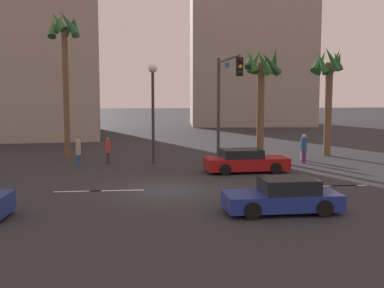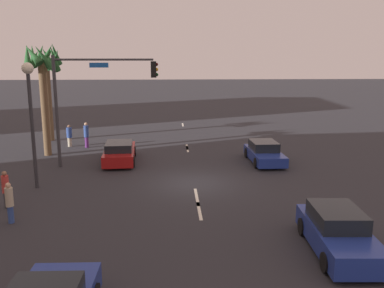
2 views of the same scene
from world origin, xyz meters
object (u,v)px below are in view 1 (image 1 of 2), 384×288
at_px(car_0, 245,161).
at_px(palm_tree_0, 328,77).
at_px(pedestrian_2, 108,150).
at_px(palm_tree_2, 64,47).
at_px(traffic_signal, 225,92).
at_px(pedestrian_0, 303,147).
at_px(building_1, 8,53).
at_px(pedestrian_1, 78,152).
at_px(palm_tree_1, 261,77).
at_px(streetlamp, 153,95).
at_px(pedestrian_3, 304,148).
at_px(building_0, 251,42).
at_px(car_1, 283,197).

relative_size(car_0, palm_tree_0, 0.62).
bearing_deg(car_0, pedestrian_2, 153.54).
bearing_deg(palm_tree_2, traffic_signal, -27.43).
height_order(pedestrian_0, building_1, building_1).
distance_m(pedestrian_1, palm_tree_2, 7.60).
height_order(pedestrian_0, palm_tree_1, palm_tree_1).
xyz_separation_m(streetlamp, palm_tree_0, (12.45, 2.83, 1.18)).
xyz_separation_m(car_0, traffic_signal, (-0.96, 1.47, 3.94)).
height_order(pedestrian_1, building_1, building_1).
relative_size(pedestrian_0, building_1, 0.09).
relative_size(pedestrian_1, palm_tree_1, 0.22).
xyz_separation_m(streetlamp, pedestrian_3, (9.62, -0.64, -3.40)).
height_order(car_0, palm_tree_1, palm_tree_1).
xyz_separation_m(pedestrian_3, building_1, (-23.74, 21.46, 7.47)).
relative_size(pedestrian_0, palm_tree_0, 0.21).
xyz_separation_m(palm_tree_1, building_0, (6.88, 33.46, 5.79)).
distance_m(pedestrian_1, building_0, 41.34).
bearing_deg(palm_tree_2, car_0, -31.29).
bearing_deg(building_0, pedestrian_2, -112.48).
distance_m(palm_tree_2, building_0, 37.77).
distance_m(streetlamp, building_0, 38.30).
bearing_deg(pedestrian_2, palm_tree_2, 137.78).
bearing_deg(pedestrian_2, palm_tree_0, 9.02).
height_order(pedestrian_3, palm_tree_0, palm_tree_0).
bearing_deg(pedestrian_1, pedestrian_2, 25.29).
bearing_deg(pedestrian_1, palm_tree_1, 9.00).
bearing_deg(building_0, pedestrian_3, -93.51).
bearing_deg(pedestrian_3, pedestrian_2, 175.28).
bearing_deg(car_1, building_0, 78.70).
bearing_deg(traffic_signal, building_1, 128.61).
bearing_deg(building_0, streetlamp, -108.31).
height_order(pedestrian_3, palm_tree_2, palm_tree_2).
xyz_separation_m(pedestrian_2, palm_tree_1, (10.14, 1.06, 4.64)).
bearing_deg(building_1, streetlamp, -60.46).
distance_m(car_0, building_1, 32.08).
distance_m(car_1, pedestrian_1, 15.42).
bearing_deg(car_1, palm_tree_2, 123.33).
bearing_deg(pedestrian_0, pedestrian_2, -178.62).
relative_size(pedestrian_1, pedestrian_3, 0.90).
relative_size(car_0, traffic_signal, 0.72).
xyz_separation_m(palm_tree_0, palm_tree_2, (-18.26, 0.24, 1.96)).
distance_m(car_1, streetlamp, 14.11).
relative_size(pedestrian_3, building_0, 0.08).
bearing_deg(palm_tree_2, pedestrian_2, -42.22).
distance_m(streetlamp, pedestrian_1, 5.80).
bearing_deg(pedestrian_2, car_1, -60.42).
relative_size(streetlamp, pedestrian_0, 3.83).
bearing_deg(building_0, palm_tree_0, -89.27).
relative_size(car_0, pedestrian_0, 2.91).
xyz_separation_m(car_0, pedestrian_1, (-9.76, 3.16, 0.28)).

